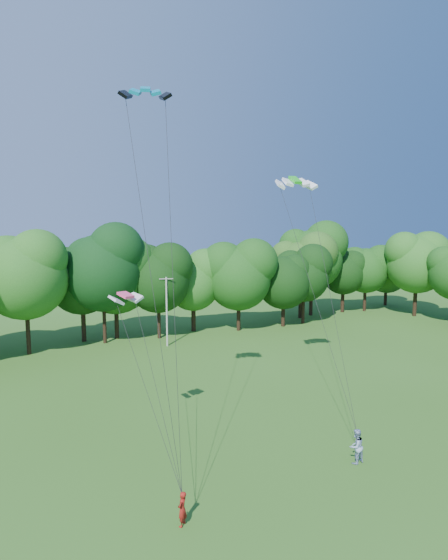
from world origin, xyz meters
TOP-DOWN VIEW (x-y plane):
  - utility_pole at (5.95, 32.55)m, footprint 1.47×0.53m
  - kite_flyer_left at (-4.13, 5.09)m, footprint 0.67×0.65m
  - kite_flyer_right at (6.22, 5.19)m, footprint 0.97×0.78m
  - kite_teal at (-3.23, 11.40)m, footprint 2.77×1.94m
  - kite_green at (9.28, 14.92)m, footprint 3.14×1.95m
  - kite_pink at (-4.26, 12.41)m, footprint 2.00×1.40m
  - tree_back_center at (0.28, 37.01)m, footprint 9.40×9.40m
  - tree_back_east at (28.05, 37.31)m, footprint 8.59×8.59m

SIDE VIEW (x-z plane):
  - kite_flyer_left at x=-4.13m, z-range 0.00..1.54m
  - kite_flyer_right at x=6.22m, z-range 0.00..1.92m
  - utility_pole at x=5.95m, z-range 0.12..7.69m
  - tree_back_east at x=28.05m, z-range 1.55..14.04m
  - tree_back_center at x=0.28m, z-range 1.70..15.37m
  - kite_pink at x=-4.26m, z-range 8.96..9.28m
  - kite_green at x=9.28m, z-range 15.93..16.64m
  - kite_teal at x=-3.23m, z-range 19.61..20.19m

